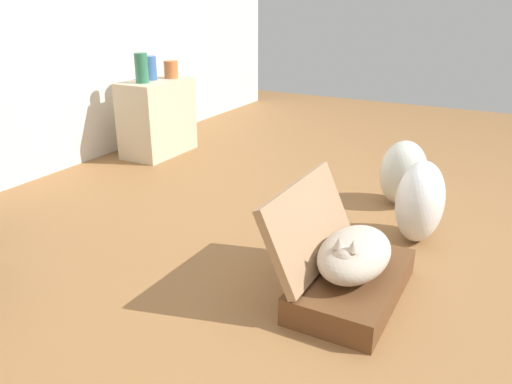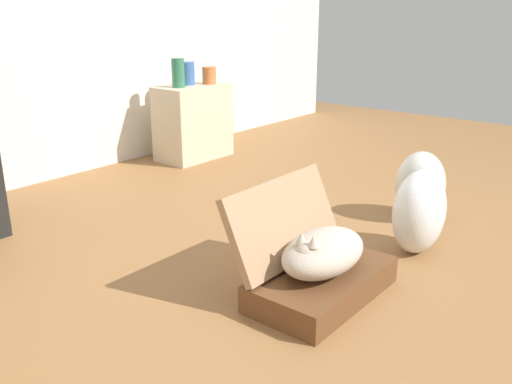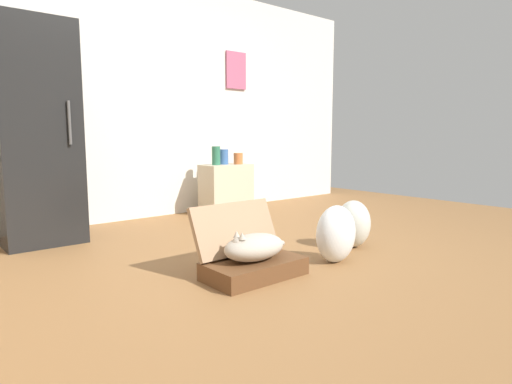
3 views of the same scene
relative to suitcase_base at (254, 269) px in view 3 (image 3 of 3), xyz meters
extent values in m
plane|color=olive|center=(0.34, 0.15, -0.06)|extent=(7.68, 7.68, 0.00)
cube|color=silver|center=(0.34, 2.41, 1.24)|extent=(6.40, 0.12, 2.60)
cube|color=#B45676|center=(1.67, 2.34, 1.65)|extent=(0.30, 0.02, 0.45)
cube|color=brown|center=(0.00, 0.00, 0.00)|extent=(0.64, 0.36, 0.11)
cube|color=#9B7756|center=(0.00, 0.20, 0.23)|extent=(0.64, 0.18, 0.34)
ellipsoid|color=#B2A899|center=(0.00, 0.00, 0.14)|extent=(0.44, 0.27, 0.17)
sphere|color=#B2A899|center=(-0.12, 0.00, 0.18)|extent=(0.10, 0.10, 0.10)
cone|color=#B2A899|center=(-0.12, -0.03, 0.24)|extent=(0.05, 0.05, 0.05)
cone|color=#B2A899|center=(-0.12, 0.03, 0.24)|extent=(0.05, 0.05, 0.05)
cylinder|color=#B2A899|center=(0.20, 0.04, 0.10)|extent=(0.20, 0.03, 0.07)
ellipsoid|color=silver|center=(0.67, -0.12, 0.15)|extent=(0.34, 0.23, 0.41)
ellipsoid|color=silver|center=(1.11, 0.07, 0.14)|extent=(0.30, 0.27, 0.39)
cube|color=black|center=(-0.79, 1.95, 0.86)|extent=(0.62, 0.67, 1.84)
cylinder|color=#4C4C4C|center=(-0.60, 1.60, 0.96)|extent=(0.02, 0.02, 0.35)
cube|color=beige|center=(1.25, 2.00, 0.23)|extent=(0.57, 0.33, 0.57)
cylinder|color=#2D7051|center=(1.11, 2.00, 0.62)|extent=(0.10, 0.10, 0.21)
cylinder|color=#CC6B38|center=(1.39, 1.95, 0.58)|extent=(0.11, 0.11, 0.13)
cylinder|color=#38609E|center=(1.25, 2.05, 0.60)|extent=(0.12, 0.12, 0.17)
camera|label=1|loc=(-1.76, -0.51, 1.10)|focal=35.46mm
camera|label=2|loc=(-1.76, -1.08, 1.09)|focal=38.93mm
camera|label=3|loc=(-1.76, -2.10, 0.86)|focal=30.80mm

